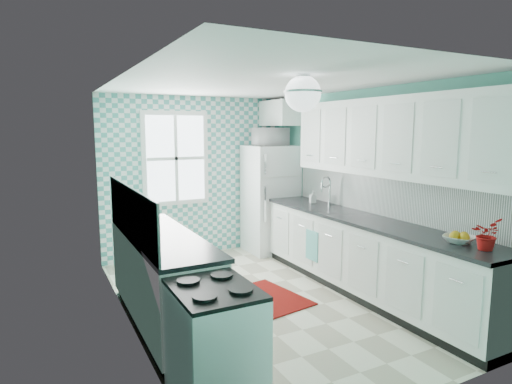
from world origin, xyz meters
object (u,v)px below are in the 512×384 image
microwave (271,137)px  sink (320,206)px  ceiling_light (303,93)px  potted_plant (486,234)px  stove (215,343)px  fruit_bowl (459,239)px  fridge (270,199)px

microwave → sink: bearing=91.4°
ceiling_light → microwave: 2.85m
sink → potted_plant: bearing=-92.0°
stove → potted_plant: potted_plant is taller
stove → sink: sink is taller
sink → potted_plant: size_ratio=1.89×
stove → fruit_bowl: fruit_bowl is taller
stove → potted_plant: 2.51m
fruit_bowl → microwave: bearing=91.5°
stove → microwave: microwave is taller
ceiling_light → microwave: ceiling_light is taller
ceiling_light → potted_plant: ceiling_light is taller
sink → potted_plant: sink is taller
fridge → sink: size_ratio=3.26×
stove → ceiling_light: bearing=32.5°
ceiling_light → stove: (-1.20, -0.71, -1.87)m
potted_plant → fruit_bowl: bearing=90.0°
stove → sink: size_ratio=1.62×
sink → potted_plant: 2.46m
stove → sink: 3.19m
microwave → potted_plant: bearing=88.5°
fridge → microwave: microwave is taller
potted_plant → fridge: bearing=91.4°
fruit_bowl → potted_plant: 0.28m
sink → fruit_bowl: bearing=-92.0°
ceiling_light → microwave: (1.11, 2.59, -0.45)m
fridge → sink: (0.09, -1.25, 0.07)m
stove → microwave: size_ratio=1.67×
ceiling_light → fridge: (1.11, 2.59, -1.46)m
stove → fridge: bearing=56.9°
ceiling_light → potted_plant: (1.20, -1.12, -1.24)m
microwave → fruit_bowl: bearing=88.6°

